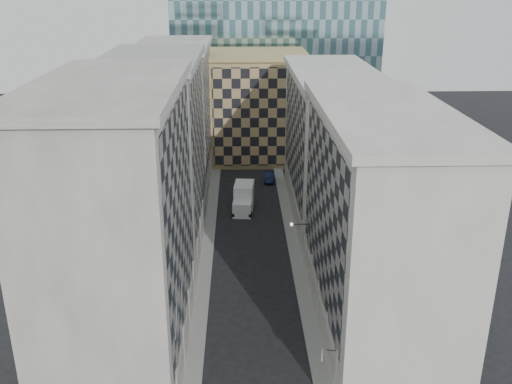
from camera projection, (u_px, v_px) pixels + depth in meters
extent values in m
cube|color=gray|center=(207.00, 252.00, 67.95)|extent=(1.50, 100.00, 0.15)
cube|color=gray|center=(295.00, 251.00, 68.24)|extent=(1.50, 100.00, 0.15)
cube|color=gray|center=(120.00, 232.00, 45.98)|extent=(10.00, 22.00, 23.00)
cube|color=gray|center=(179.00, 214.00, 45.58)|extent=(0.25, 19.36, 18.00)
cube|color=gray|center=(185.00, 335.00, 49.63)|extent=(0.45, 21.12, 3.20)
cube|color=gray|center=(106.00, 85.00, 41.77)|extent=(10.80, 22.80, 0.70)
cylinder|color=gray|center=(180.00, 348.00, 46.84)|extent=(0.90, 0.90, 4.40)
cylinder|color=gray|center=(185.00, 312.00, 51.98)|extent=(0.90, 0.90, 4.40)
cylinder|color=gray|center=(190.00, 281.00, 57.12)|extent=(0.90, 0.90, 4.40)
cube|color=gray|center=(156.00, 157.00, 66.72)|extent=(10.00, 22.00, 22.00)
cube|color=gray|center=(198.00, 144.00, 66.32)|extent=(0.25, 19.36, 17.00)
cube|color=gray|center=(200.00, 230.00, 70.19)|extent=(0.45, 21.12, 3.20)
cube|color=gray|center=(150.00, 59.00, 62.69)|extent=(10.80, 22.80, 0.70)
cylinder|color=gray|center=(194.00, 256.00, 62.26)|extent=(0.90, 0.90, 4.40)
cylinder|color=gray|center=(197.00, 235.00, 67.40)|extent=(0.90, 0.90, 4.40)
cylinder|color=gray|center=(200.00, 216.00, 72.54)|extent=(0.90, 0.90, 4.40)
cylinder|color=gray|center=(203.00, 201.00, 77.68)|extent=(0.90, 0.90, 4.40)
cube|color=gray|center=(176.00, 118.00, 87.45)|extent=(10.00, 22.00, 21.00)
cube|color=gray|center=(207.00, 108.00, 87.06)|extent=(0.25, 19.36, 16.00)
cube|color=gray|center=(209.00, 172.00, 90.74)|extent=(0.45, 21.12, 3.20)
cube|color=gray|center=(172.00, 45.00, 83.60)|extent=(10.80, 22.80, 0.70)
cylinder|color=gray|center=(205.00, 187.00, 82.82)|extent=(0.90, 0.90, 4.40)
cylinder|color=gray|center=(207.00, 174.00, 87.96)|extent=(0.90, 0.90, 4.40)
cylinder|color=gray|center=(209.00, 163.00, 93.10)|extent=(0.90, 0.90, 4.40)
cylinder|color=gray|center=(210.00, 154.00, 98.24)|extent=(0.90, 0.90, 4.40)
cube|color=#AAA79C|center=(377.00, 226.00, 50.86)|extent=(10.00, 26.00, 20.00)
cube|color=gray|center=(324.00, 211.00, 50.19)|extent=(0.25, 22.88, 15.00)
cube|color=#AAA79C|center=(320.00, 308.00, 53.71)|extent=(0.45, 24.96, 3.20)
cube|color=#AAA79C|center=(387.00, 112.00, 47.19)|extent=(10.80, 26.80, 0.70)
cylinder|color=#AAA79C|center=(341.00, 374.00, 43.78)|extent=(0.90, 0.90, 4.40)
cylinder|color=#AAA79C|center=(330.00, 335.00, 48.64)|extent=(0.90, 0.90, 4.40)
cylinder|color=#AAA79C|center=(322.00, 302.00, 53.50)|extent=(0.90, 0.90, 4.40)
cylinder|color=#AAA79C|center=(315.00, 275.00, 58.36)|extent=(0.90, 0.90, 4.40)
cylinder|color=#AAA79C|center=(309.00, 252.00, 63.22)|extent=(0.90, 0.90, 4.40)
cube|color=#AAA79C|center=(331.00, 146.00, 76.27)|extent=(10.00, 28.00, 19.00)
cube|color=gray|center=(295.00, 136.00, 75.60)|extent=(0.25, 24.64, 14.00)
cube|color=#AAA79C|center=(294.00, 202.00, 78.94)|extent=(0.45, 26.88, 3.20)
cube|color=#AAA79C|center=(335.00, 72.00, 72.78)|extent=(10.80, 28.80, 0.70)
cube|color=#9E8A54|center=(258.00, 108.00, 100.49)|extent=(16.00, 14.00, 18.00)
cube|color=tan|center=(259.00, 118.00, 93.86)|extent=(15.20, 0.25, 16.50)
cube|color=#9E8A54|center=(258.00, 54.00, 97.16)|extent=(16.80, 14.80, 0.80)
cube|color=#302C25|center=(245.00, 68.00, 111.75)|extent=(6.00, 6.00, 28.00)
cylinder|color=gray|center=(176.00, 317.00, 40.82)|extent=(0.10, 2.33, 2.33)
cylinder|color=gray|center=(181.00, 288.00, 44.56)|extent=(0.10, 2.33, 2.33)
cylinder|color=black|center=(300.00, 224.00, 60.46)|extent=(1.80, 0.08, 0.08)
sphere|color=#FFE5B2|center=(292.00, 224.00, 60.43)|extent=(0.36, 0.36, 0.36)
cube|color=white|center=(242.00, 208.00, 78.16)|extent=(2.77, 2.98, 2.07)
cube|color=white|center=(244.00, 195.00, 80.68)|extent=(3.01, 4.36, 3.56)
cylinder|color=black|center=(233.00, 214.00, 77.55)|extent=(0.44, 1.06, 1.03)
cylinder|color=black|center=(250.00, 215.00, 77.42)|extent=(0.44, 1.06, 1.03)
cylinder|color=black|center=(237.00, 200.00, 82.48)|extent=(0.44, 1.06, 1.03)
cylinder|color=black|center=(253.00, 200.00, 82.35)|extent=(0.44, 1.06, 1.03)
imported|color=#0E1635|center=(269.00, 177.00, 91.39)|extent=(1.84, 4.51, 1.45)
cylinder|color=black|center=(331.00, 350.00, 43.34)|extent=(0.79, 0.19, 0.06)
cube|color=beige|center=(322.00, 355.00, 43.46)|extent=(0.18, 0.69, 0.69)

